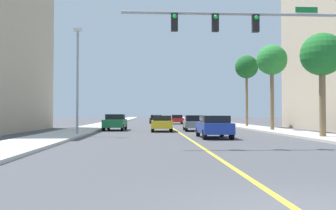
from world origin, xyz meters
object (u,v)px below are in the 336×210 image
at_px(car_green, 115,122).
at_px(car_gray, 194,123).
at_px(street_lamp, 78,75).
at_px(car_black, 156,119).
at_px(palm_near, 322,56).
at_px(traffic_signal_mast, 275,39).
at_px(car_blue, 214,126).
at_px(car_yellow, 162,123).
at_px(palm_far, 247,68).
at_px(palm_mid, 272,61).
at_px(car_red, 177,119).

xyz_separation_m(car_green, car_gray, (7.21, -1.33, -0.04)).
distance_m(street_lamp, car_black, 30.48).
relative_size(palm_near, car_gray, 1.65).
bearing_deg(car_green, traffic_signal_mast, 121.56).
height_order(traffic_signal_mast, car_green, traffic_signal_mast).
xyz_separation_m(street_lamp, palm_near, (15.91, -3.26, 0.93)).
relative_size(street_lamp, car_blue, 1.85).
height_order(street_lamp, palm_near, street_lamp).
xyz_separation_m(car_blue, car_black, (-3.22, 32.04, -0.06)).
xyz_separation_m(traffic_signal_mast, car_yellow, (-5.00, 13.86, -4.43)).
distance_m(car_green, car_gray, 7.33).
bearing_deg(traffic_signal_mast, car_yellow, 109.82).
bearing_deg(palm_far, car_yellow, -139.03).
xyz_separation_m(street_lamp, car_green, (1.83, 7.94, -3.51)).
distance_m(street_lamp, palm_mid, 16.96).
height_order(traffic_signal_mast, car_red, traffic_signal_mast).
distance_m(palm_mid, car_red, 23.12).
distance_m(car_green, car_yellow, 4.80).
distance_m(traffic_signal_mast, street_lamp, 13.78).
distance_m(palm_mid, car_yellow, 11.22).
xyz_separation_m(street_lamp, car_black, (5.97, 29.68, -3.58)).
height_order(palm_near, palm_mid, palm_mid).
bearing_deg(car_gray, car_yellow, -161.38).
bearing_deg(traffic_signal_mast, car_gray, 97.97).
bearing_deg(car_black, car_green, -102.78).
bearing_deg(palm_far, car_red, 119.38).
xyz_separation_m(car_green, car_blue, (7.35, -10.30, -0.01)).
bearing_deg(street_lamp, palm_mid, 19.39).
xyz_separation_m(car_blue, car_gray, (-0.14, 8.97, -0.03)).
relative_size(palm_near, car_black, 1.41).
bearing_deg(car_black, car_blue, -86.27).
bearing_deg(car_red, palm_near, -76.53).
bearing_deg(palm_mid, traffic_signal_mast, -109.23).
bearing_deg(car_green, car_gray, 171.14).
distance_m(palm_near, car_green, 18.53).
xyz_separation_m(traffic_signal_mast, palm_far, (5.03, 22.57, 1.66)).
xyz_separation_m(palm_near, car_green, (-14.07, 11.20, -4.44)).
height_order(traffic_signal_mast, palm_mid, palm_mid).
distance_m(traffic_signal_mast, car_black, 38.40).
relative_size(car_green, car_gray, 1.05).
height_order(car_green, car_red, car_green).
bearing_deg(car_black, car_gray, -84.41).
bearing_deg(palm_near, car_red, 102.73).
relative_size(palm_mid, car_blue, 1.88).
relative_size(car_blue, car_yellow, 1.03).
xyz_separation_m(car_red, car_blue, (0.11, -29.35, 0.06)).
xyz_separation_m(palm_mid, car_blue, (-6.70, -7.95, -5.47)).
bearing_deg(traffic_signal_mast, car_black, 97.74).
relative_size(car_blue, car_gray, 1.01).
relative_size(car_yellow, car_black, 0.84).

